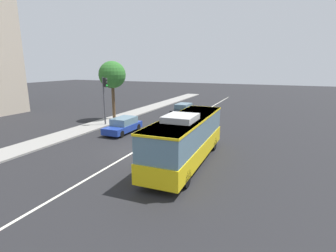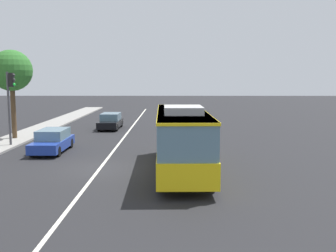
% 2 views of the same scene
% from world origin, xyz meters
% --- Properties ---
extents(ground_plane, '(160.00, 160.00, 0.00)m').
position_xyz_m(ground_plane, '(0.00, 0.00, 0.00)').
color(ground_plane, black).
extents(sidewalk_kerb, '(80.00, 2.72, 0.14)m').
position_xyz_m(sidewalk_kerb, '(0.00, 8.27, 0.07)').
color(sidewalk_kerb, gray).
rests_on(sidewalk_kerb, ground_plane).
extents(lane_centre_line, '(76.00, 0.16, 0.01)m').
position_xyz_m(lane_centre_line, '(0.00, 0.00, 0.01)').
color(lane_centre_line, silver).
rests_on(lane_centre_line, ground_plane).
extents(transit_bus, '(10.05, 2.72, 3.46)m').
position_xyz_m(transit_bus, '(-0.59, -4.34, 1.81)').
color(transit_bus, yellow).
rests_on(transit_bus, ground_plane).
extents(sedan_black, '(4.52, 1.86, 1.46)m').
position_xyz_m(sedan_black, '(15.70, 1.88, 0.72)').
color(sedan_black, black).
rests_on(sedan_black, ground_plane).
extents(sedan_blue, '(4.51, 1.83, 1.46)m').
position_xyz_m(sedan_blue, '(4.55, 3.91, 0.72)').
color(sedan_blue, '#1E3899').
rests_on(sedan_blue, ground_plane).
extents(traffic_light_far_corner, '(0.32, 0.62, 5.20)m').
position_xyz_m(traffic_light_far_corner, '(6.38, 7.28, 3.56)').
color(traffic_light_far_corner, '#47474C').
rests_on(traffic_light_far_corner, ground_plane).
extents(street_tree_kerbside_left, '(3.13, 3.13, 6.90)m').
position_xyz_m(street_tree_kerbside_left, '(9.37, 8.36, 5.28)').
color(street_tree_kerbside_left, '#4C3823').
rests_on(street_tree_kerbside_left, ground_plane).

